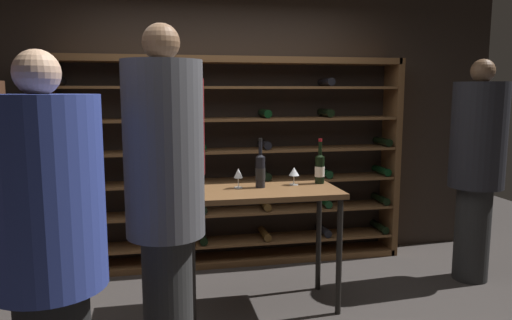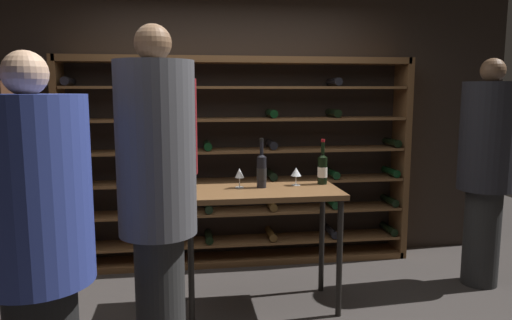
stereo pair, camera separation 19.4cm
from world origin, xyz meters
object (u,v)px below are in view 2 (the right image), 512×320
(person_bystander_dark_jacket, at_px, (36,236))
(wine_bottle_amber_reserve, at_px, (262,170))
(tasting_table, at_px, (262,205))
(wine_bottle_black_capsule, at_px, (322,169))
(person_guest_plum_blouse, at_px, (487,163))
(person_host_in_suit, at_px, (157,190))
(wine_glass_stemmed_right, at_px, (296,173))
(wine_rack, at_px, (240,165))
(wine_glass_stemmed_left, at_px, (239,174))

(person_bystander_dark_jacket, relative_size, wine_bottle_amber_reserve, 4.84)
(tasting_table, xyz_separation_m, wine_bottle_amber_reserve, (0.01, 0.08, 0.25))
(wine_bottle_amber_reserve, bearing_deg, wine_bottle_black_capsule, 7.71)
(person_guest_plum_blouse, height_order, person_host_in_suit, person_host_in_suit)
(wine_bottle_amber_reserve, height_order, wine_glass_stemmed_right, wine_bottle_amber_reserve)
(person_host_in_suit, bearing_deg, wine_rack, 169.37)
(person_bystander_dark_jacket, bearing_deg, person_host_in_suit, -42.13)
(wine_rack, relative_size, person_guest_plum_blouse, 1.72)
(wine_bottle_amber_reserve, bearing_deg, person_bystander_dark_jacket, -133.11)
(person_host_in_suit, height_order, wine_glass_stemmed_right, person_host_in_suit)
(wine_glass_stemmed_right, bearing_deg, wine_glass_stemmed_left, -176.06)
(wine_bottle_black_capsule, distance_m, wine_glass_stemmed_left, 0.68)
(wine_rack, relative_size, wine_glass_stemmed_left, 21.67)
(wine_rack, distance_m, wine_glass_stemmed_left, 0.93)
(wine_glass_stemmed_right, bearing_deg, person_host_in_suit, -136.08)
(tasting_table, height_order, wine_bottle_amber_reserve, wine_bottle_amber_reserve)
(person_host_in_suit, bearing_deg, wine_bottle_amber_reserve, 150.93)
(wine_glass_stemmed_right, bearing_deg, tasting_table, -156.05)
(wine_rack, distance_m, person_host_in_suit, 2.00)
(wine_bottle_amber_reserve, bearing_deg, wine_rack, 93.79)
(tasting_table, relative_size, wine_glass_stemmed_right, 8.42)
(person_guest_plum_blouse, relative_size, wine_glass_stemmed_right, 13.76)
(wine_glass_stemmed_right, height_order, wine_glass_stemmed_left, wine_glass_stemmed_left)
(person_guest_plum_blouse, bearing_deg, wine_glass_stemmed_right, 113.54)
(person_bystander_dark_jacket, distance_m, wine_bottle_black_capsule, 2.27)
(tasting_table, relative_size, wine_bottle_black_capsule, 3.29)
(person_bystander_dark_jacket, xyz_separation_m, wine_glass_stemmed_left, (1.09, 1.36, 0.03))
(wine_rack, distance_m, tasting_table, 1.04)
(tasting_table, distance_m, person_host_in_suit, 1.16)
(tasting_table, xyz_separation_m, wine_bottle_black_capsule, (0.51, 0.15, 0.24))
(person_bystander_dark_jacket, bearing_deg, wine_rack, -17.96)
(person_guest_plum_blouse, xyz_separation_m, wine_glass_stemmed_left, (-2.11, -0.08, -0.03))
(person_bystander_dark_jacket, xyz_separation_m, wine_bottle_amber_reserve, (1.26, 1.35, 0.05))
(tasting_table, height_order, wine_bottle_black_capsule, wine_bottle_black_capsule)
(person_guest_plum_blouse, relative_size, wine_bottle_black_capsule, 5.37)
(wine_rack, distance_m, person_guest_plum_blouse, 2.18)
(tasting_table, xyz_separation_m, wine_glass_stemmed_left, (-0.16, 0.10, 0.22))
(wine_glass_stemmed_right, bearing_deg, wine_bottle_black_capsule, 5.96)
(person_bystander_dark_jacket, xyz_separation_m, wine_glass_stemmed_right, (1.55, 1.39, 0.02))
(wine_rack, height_order, tasting_table, wine_rack)
(person_guest_plum_blouse, distance_m, wine_bottle_amber_reserve, 1.95)
(person_bystander_dark_jacket, distance_m, wine_bottle_amber_reserve, 1.85)
(wine_rack, xyz_separation_m, wine_glass_stemmed_right, (0.34, -0.89, 0.06))
(person_guest_plum_blouse, height_order, person_bystander_dark_jacket, person_guest_plum_blouse)
(tasting_table, bearing_deg, wine_glass_stemmed_left, 148.22)
(wine_rack, distance_m, wine_bottle_black_capsule, 1.04)
(wine_glass_stemmed_left, bearing_deg, person_guest_plum_blouse, 2.16)
(person_bystander_dark_jacket, relative_size, wine_bottle_black_capsule, 5.13)
(person_guest_plum_blouse, bearing_deg, wine_glass_stemmed_left, 114.03)
(wine_bottle_amber_reserve, xyz_separation_m, wine_glass_stemmed_left, (-0.17, 0.01, -0.03))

